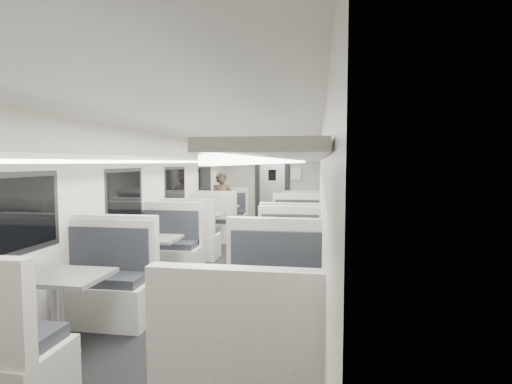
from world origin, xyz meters
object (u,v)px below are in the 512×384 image
(booth_right_d, at_px, (264,329))
(booth_right_c, at_px, (285,267))
(booth_right_a, at_px, (300,221))
(booth_left_c, at_px, (148,263))
(passenger, at_px, (222,204))
(booth_left_a, at_px, (221,220))
(booth_left_d, at_px, (58,314))
(booth_right_b, at_px, (294,237))
(exit_sign, at_px, (271,149))
(vestibule_door, at_px, (272,188))
(booth_left_b, at_px, (202,231))

(booth_right_d, bearing_deg, booth_right_c, 90.00)
(booth_right_a, bearing_deg, booth_left_c, -113.10)
(booth_left_c, distance_m, booth_right_c, 2.00)
(booth_right_c, relative_size, passenger, 1.32)
(booth_left_c, relative_size, passenger, 1.37)
(booth_left_a, bearing_deg, passenger, -64.31)
(booth_right_a, distance_m, booth_right_d, 6.77)
(booth_left_a, distance_m, booth_left_c, 4.48)
(booth_left_d, distance_m, booth_right_b, 4.84)
(booth_right_d, bearing_deg, booth_right_a, 90.00)
(booth_right_d, bearing_deg, booth_left_a, 106.95)
(booth_left_c, xyz_separation_m, booth_right_c, (2.00, 0.12, -0.01))
(booth_right_c, bearing_deg, booth_right_b, 90.00)
(booth_right_a, bearing_deg, booth_left_a, -173.94)
(booth_left_d, xyz_separation_m, exit_sign, (1.00, 8.81, 1.87))
(vestibule_door, bearing_deg, booth_right_d, -83.88)
(booth_left_b, bearing_deg, vestibule_door, 77.43)
(booth_left_b, height_order, passenger, passenger)
(exit_sign, bearing_deg, booth_right_d, -83.55)
(booth_left_b, distance_m, booth_right_a, 2.78)
(booth_right_a, bearing_deg, passenger, -171.35)
(booth_left_a, xyz_separation_m, booth_right_c, (2.00, -4.35, -0.00))
(booth_left_b, bearing_deg, booth_left_d, -90.00)
(booth_left_c, xyz_separation_m, vestibule_door, (1.00, 7.25, 0.64))
(booth_left_b, relative_size, vestibule_door, 1.05)
(vestibule_door, bearing_deg, booth_left_c, -97.86)
(booth_left_c, height_order, booth_right_b, booth_left_c)
(booth_left_a, relative_size, booth_right_a, 1.07)
(booth_left_d, relative_size, vestibule_door, 1.09)
(booth_left_c, bearing_deg, booth_left_d, -90.00)
(booth_left_a, height_order, booth_right_a, booth_left_a)
(passenger, xyz_separation_m, vestibule_door, (0.96, 2.86, 0.23))
(booth_right_b, xyz_separation_m, booth_right_d, (0.00, -4.44, 0.02))
(passenger, bearing_deg, booth_left_d, -101.77)
(vestibule_door, xyz_separation_m, exit_sign, (0.00, -0.49, 1.24))
(booth_right_c, xyz_separation_m, booth_right_d, (0.00, -2.21, 0.03))
(booth_right_c, bearing_deg, booth_left_c, -176.43)
(vestibule_door, bearing_deg, passenger, -108.54)
(passenger, height_order, exit_sign, exit_sign)
(booth_left_a, distance_m, exit_sign, 3.13)
(booth_left_d, xyz_separation_m, vestibule_door, (1.00, 9.30, 0.63))
(booth_left_c, height_order, passenger, passenger)
(booth_left_b, distance_m, passenger, 1.68)
(booth_left_c, xyz_separation_m, booth_right_d, (2.00, -2.08, 0.02))
(booth_right_b, height_order, exit_sign, exit_sign)
(booth_right_b, relative_size, exit_sign, 3.53)
(booth_left_a, distance_m, booth_right_c, 4.79)
(booth_left_c, bearing_deg, booth_right_d, -46.18)
(booth_left_d, relative_size, passenger, 1.42)
(booth_right_b, bearing_deg, booth_right_a, 90.00)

